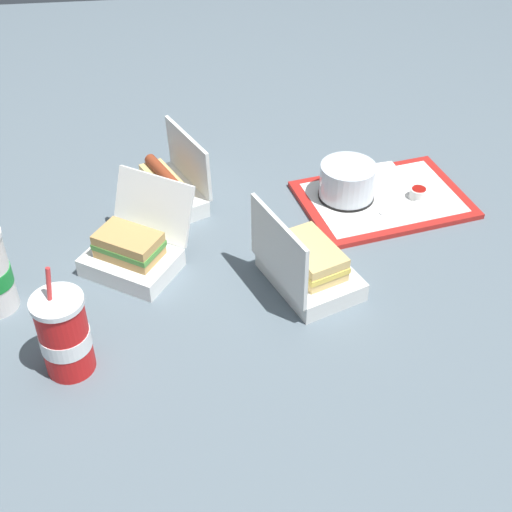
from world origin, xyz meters
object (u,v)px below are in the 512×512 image
clamshell_sandwich_right (133,251)px  clamshell_hotdog_center (168,188)px  food_tray (383,200)px  clamshell_sandwich_back (307,266)px  cake_container (347,182)px  soda_cup_right (64,335)px  plastic_fork (401,208)px  ketchup_cup (418,193)px

clamshell_sandwich_right → clamshell_hotdog_center: same height
food_tray → clamshell_sandwich_back: (0.22, 0.26, 0.04)m
food_tray → cake_container: cake_container is taller
clamshell_hotdog_center → soda_cup_right: 0.52m
food_tray → clamshell_sandwich_right: (0.56, 0.17, 0.04)m
cake_container → clamshell_sandwich_back: size_ratio=0.53×
plastic_fork → clamshell_sandwich_right: clamshell_sandwich_right is taller
food_tray → ketchup_cup: 0.08m
food_tray → clamshell_hotdog_center: bearing=-6.6°
clamshell_sandwich_right → plastic_fork: bearing=-168.7°
clamshell_hotdog_center → ketchup_cup: bearing=173.2°
ketchup_cup → clamshell_hotdog_center: bearing=-6.8°
clamshell_sandwich_right → food_tray: bearing=-163.5°
food_tray → soda_cup_right: (0.67, 0.42, 0.07)m
soda_cup_right → cake_container: bearing=-143.2°
ketchup_cup → clamshell_sandwich_back: size_ratio=0.17×
clamshell_sandwich_right → soda_cup_right: (0.11, 0.26, 0.04)m
clamshell_hotdog_center → food_tray: bearing=173.4°
cake_container → soda_cup_right: 0.73m
ketchup_cup → clamshell_sandwich_right: bearing=13.7°
cake_container → clamshell_hotdog_center: 0.40m
clamshell_hotdog_center → plastic_fork: bearing=168.5°
cake_container → ketchup_cup: 0.17m
ketchup_cup → food_tray: bearing=-8.3°
clamshell_hotdog_center → soda_cup_right: bearing=69.2°
food_tray → ketchup_cup: bearing=171.7°
plastic_fork → soda_cup_right: bearing=11.2°
clamshell_sandwich_back → soda_cup_right: (0.45, 0.17, 0.03)m
clamshell_sandwich_back → plastic_fork: bearing=-140.2°
food_tray → cake_container: size_ratio=3.23×
food_tray → plastic_fork: bearing=119.3°
plastic_fork → soda_cup_right: soda_cup_right is taller
clamshell_sandwich_back → ketchup_cup: bearing=-140.7°
clamshell_sandwich_back → clamshell_sandwich_right: clamshell_sandwich_back is taller
ketchup_cup → plastic_fork: size_ratio=0.36×
ketchup_cup → plastic_fork: bearing=36.8°
cake_container → clamshell_hotdog_center: (0.40, -0.04, -0.01)m
ketchup_cup → cake_container: bearing=-8.4°
cake_container → plastic_fork: (-0.11, 0.06, -0.04)m
cake_container → ketchup_cup: size_ratio=3.21×
cake_container → clamshell_sandwich_right: 0.51m
clamshell_sandwich_right → soda_cup_right: size_ratio=1.14×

